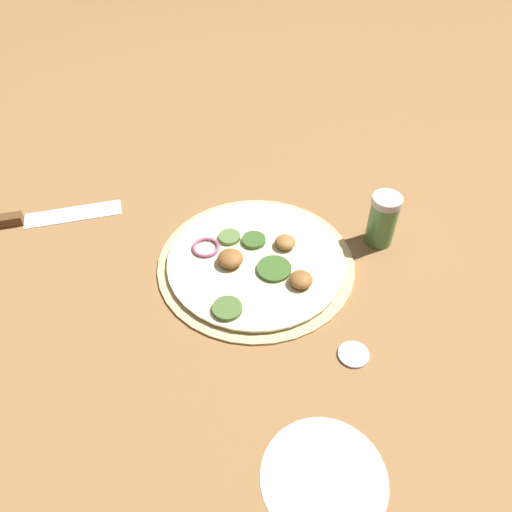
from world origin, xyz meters
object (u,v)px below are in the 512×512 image
pizza (256,261)px  spice_jar (383,220)px  knife (14,220)px  loose_cap (354,354)px

pizza → spice_jar: bearing=163.7°
knife → spice_jar: 0.62m
spice_jar → loose_cap: size_ratio=2.15×
spice_jar → loose_cap: 0.24m
knife → loose_cap: bearing=-40.3°
pizza → knife: bearing=-44.9°
pizza → loose_cap: bearing=96.3°
pizza → spice_jar: size_ratio=3.41×
knife → loose_cap: 0.61m
knife → pizza: bearing=-27.6°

